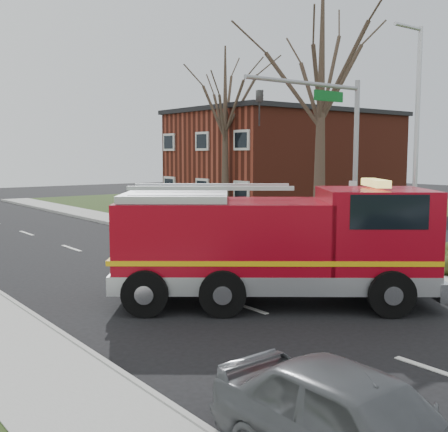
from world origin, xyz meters
TOP-DOWN VIEW (x-y plane):
  - ground at (0.00, 0.00)m, footprint 120.00×120.00m
  - sidewalk_right at (6.20, 0.00)m, footprint 2.40×80.00m
  - sidewalk_left at (-6.20, 0.00)m, footprint 2.40×80.00m
  - brick_building at (19.00, 18.00)m, footprint 15.40×10.40m
  - health_center_sign at (10.50, 12.50)m, footprint 0.12×2.00m
  - bare_tree_near at (9.50, 6.00)m, footprint 6.00×6.00m
  - bare_tree_far at (11.00, 15.00)m, footprint 5.25×5.25m
  - traffic_signal_mast at (5.21, 1.50)m, footprint 5.29×0.18m
  - streetlight_pole at (7.14, -0.50)m, footprint 1.48×0.16m
  - fire_engine at (1.02, -0.25)m, footprint 8.64×7.66m
  - parked_car_maroon at (-4.20, -7.40)m, footprint 1.86×4.47m

SIDE VIEW (x-z plane):
  - ground at x=0.00m, z-range 0.00..0.00m
  - sidewalk_right at x=6.20m, z-range 0.00..0.15m
  - sidewalk_left at x=-6.20m, z-range 0.00..0.15m
  - parked_car_maroon at x=-4.20m, z-range 0.00..1.51m
  - health_center_sign at x=10.50m, z-range 0.18..1.58m
  - fire_engine at x=1.02m, z-range -0.17..3.33m
  - brick_building at x=19.00m, z-range 0.03..7.28m
  - streetlight_pole at x=7.14m, z-range 0.35..8.75m
  - traffic_signal_mast at x=5.21m, z-range 1.31..8.11m
  - bare_tree_far at x=11.00m, z-range 1.24..11.74m
  - bare_tree_near at x=9.50m, z-range 1.41..13.41m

